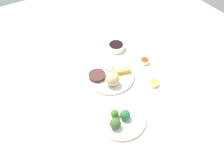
% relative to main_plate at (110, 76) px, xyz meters
% --- Properties ---
extents(tabletop, '(2.20, 2.20, 0.02)m').
position_rel_main_plate_xyz_m(tabletop, '(-0.01, 0.03, -0.02)').
color(tabletop, beige).
rests_on(tabletop, ground).
extents(main_plate, '(0.27, 0.27, 0.02)m').
position_rel_main_plate_xyz_m(main_plate, '(0.00, 0.00, 0.00)').
color(main_plate, white).
rests_on(main_plate, tabletop).
extents(rice_scoop, '(0.07, 0.07, 0.07)m').
position_rel_main_plate_xyz_m(rice_scoop, '(-0.07, 0.02, 0.05)').
color(rice_scoop, tan).
rests_on(rice_scoop, main_plate).
extents(spring_roll, '(0.05, 0.10, 0.03)m').
position_rel_main_plate_xyz_m(spring_roll, '(-0.02, -0.07, 0.02)').
color(spring_roll, gold).
rests_on(spring_roll, main_plate).
extents(crab_rangoon_wonton, '(0.10, 0.09, 0.01)m').
position_rel_main_plate_xyz_m(crab_rangoon_wonton, '(0.07, -0.02, 0.01)').
color(crab_rangoon_wonton, beige).
rests_on(crab_rangoon_wonton, main_plate).
extents(stir_fry_heap, '(0.09, 0.09, 0.02)m').
position_rel_main_plate_xyz_m(stir_fry_heap, '(0.02, 0.07, 0.02)').
color(stir_fry_heap, '#43231F').
rests_on(stir_fry_heap, main_plate).
extents(broccoli_plate, '(0.23, 0.23, 0.01)m').
position_rel_main_plate_xyz_m(broccoli_plate, '(-0.27, 0.10, -0.00)').
color(broccoli_plate, white).
rests_on(broccoli_plate, tabletop).
extents(broccoli_floret_0, '(0.05, 0.05, 0.05)m').
position_rel_main_plate_xyz_m(broccoli_floret_0, '(-0.28, 0.08, 0.03)').
color(broccoli_floret_0, '#266737').
rests_on(broccoli_floret_0, broccoli_plate).
extents(broccoli_floret_1, '(0.05, 0.05, 0.05)m').
position_rel_main_plate_xyz_m(broccoli_floret_1, '(-0.29, 0.15, 0.03)').
color(broccoli_floret_1, '#365B2E').
rests_on(broccoli_floret_1, broccoli_plate).
extents(broccoli_floret_2, '(0.04, 0.04, 0.04)m').
position_rel_main_plate_xyz_m(broccoli_floret_2, '(-0.24, 0.12, 0.03)').
color(broccoli_floret_2, '#3A6F1C').
rests_on(broccoli_floret_2, broccoli_plate).
extents(soy_sauce_bowl, '(0.11, 0.11, 0.03)m').
position_rel_main_plate_xyz_m(soy_sauce_bowl, '(0.19, -0.16, 0.01)').
color(soy_sauce_bowl, white).
rests_on(soy_sauce_bowl, tabletop).
extents(soy_sauce_bowl_liquid, '(0.09, 0.09, 0.00)m').
position_rel_main_plate_xyz_m(soy_sauce_bowl_liquid, '(0.19, -0.16, 0.03)').
color(soy_sauce_bowl_liquid, black).
rests_on(soy_sauce_bowl_liquid, soy_sauce_bowl).
extents(sauce_ramekin_sweet_and_sour, '(0.05, 0.05, 0.02)m').
position_rel_main_plate_xyz_m(sauce_ramekin_sweet_and_sour, '(-0.01, -0.23, 0.00)').
color(sauce_ramekin_sweet_and_sour, white).
rests_on(sauce_ramekin_sweet_and_sour, tabletop).
extents(sauce_ramekin_sweet_and_sour_liquid, '(0.04, 0.04, 0.00)m').
position_rel_main_plate_xyz_m(sauce_ramekin_sweet_and_sour_liquid, '(-0.01, -0.23, 0.02)').
color(sauce_ramekin_sweet_and_sour_liquid, red).
rests_on(sauce_ramekin_sweet_and_sour_liquid, sauce_ramekin_sweet_and_sour).
extents(sauce_ramekin_hot_mustard, '(0.05, 0.05, 0.02)m').
position_rel_main_plate_xyz_m(sauce_ramekin_hot_mustard, '(-0.17, -0.17, 0.00)').
color(sauce_ramekin_hot_mustard, white).
rests_on(sauce_ramekin_hot_mustard, tabletop).
extents(sauce_ramekin_hot_mustard_liquid, '(0.04, 0.04, 0.00)m').
position_rel_main_plate_xyz_m(sauce_ramekin_hot_mustard_liquid, '(-0.17, -0.17, 0.02)').
color(sauce_ramekin_hot_mustard_liquid, gold).
rests_on(sauce_ramekin_hot_mustard_liquid, sauce_ramekin_hot_mustard).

